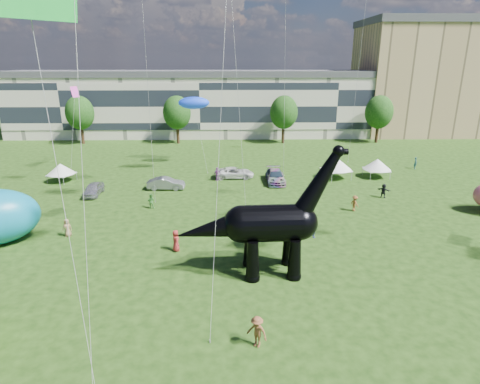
{
  "coord_description": "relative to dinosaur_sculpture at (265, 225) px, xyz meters",
  "views": [
    {
      "loc": [
        -1.82,
        -22.75,
        15.17
      ],
      "look_at": [
        -1.17,
        8.0,
        5.0
      ],
      "focal_mm": 30.0,
      "sensor_mm": 36.0,
      "label": 1
    }
  ],
  "objects": [
    {
      "name": "tree_far_left",
      "position": [
        -30.54,
        49.03,
        2.53
      ],
      "size": [
        5.2,
        5.2,
        9.44
      ],
      "color": "#382314",
      "rests_on": "ground"
    },
    {
      "name": "dinosaur_sculpture",
      "position": [
        0.0,
        0.0,
        0.0
      ],
      "size": [
        12.2,
        3.48,
        9.97
      ],
      "rotation": [
        0.0,
        0.0,
        0.05
      ],
      "color": "black",
      "rests_on": "ground"
    },
    {
      "name": "tree_mid_right",
      "position": [
        7.46,
        49.03,
        2.53
      ],
      "size": [
        5.2,
        5.2,
        9.44
      ],
      "color": "#382314",
      "rests_on": "ground"
    },
    {
      "name": "car_dark",
      "position": [
        3.26,
        23.01,
        -2.95
      ],
      "size": [
        2.32,
        5.61,
        1.62
      ],
      "primitive_type": "imported",
      "rotation": [
        0.0,
        0.0,
        0.01
      ],
      "color": "#595960",
      "rests_on": "ground"
    },
    {
      "name": "car_white",
      "position": [
        -2.0,
        25.22,
        -3.05
      ],
      "size": [
        5.23,
        2.5,
        1.44
      ],
      "primitive_type": "imported",
      "rotation": [
        0.0,
        0.0,
        1.59
      ],
      "color": "silver",
      "rests_on": "ground"
    },
    {
      "name": "car_silver",
      "position": [
        -18.65,
        18.34,
        -3.04
      ],
      "size": [
        1.76,
        4.26,
        1.45
      ],
      "primitive_type": "imported",
      "rotation": [
        0.0,
        0.0,
        0.01
      ],
      "color": "silver",
      "rests_on": "ground"
    },
    {
      "name": "gazebo_left",
      "position": [
        -24.59,
        24.04,
        -2.07
      ],
      "size": [
        4.35,
        4.35,
        2.41
      ],
      "rotation": [
        0.0,
        0.0,
        -0.31
      ],
      "color": "silver",
      "rests_on": "ground"
    },
    {
      "name": "terrace_row",
      "position": [
        -8.54,
        58.03,
        2.24
      ],
      "size": [
        78.0,
        11.0,
        12.0
      ],
      "primitive_type": "cube",
      "color": "beige",
      "rests_on": "ground"
    },
    {
      "name": "car_grey",
      "position": [
        -10.45,
        20.41,
        -3.02
      ],
      "size": [
        4.57,
        1.7,
        1.49
      ],
      "primitive_type": "imported",
      "rotation": [
        0.0,
        0.0,
        1.54
      ],
      "color": "gray",
      "rests_on": "ground"
    },
    {
      "name": "ground",
      "position": [
        -0.54,
        -3.97,
        -3.76
      ],
      "size": [
        220.0,
        220.0,
        0.0
      ],
      "primitive_type": "plane",
      "color": "#16330C",
      "rests_on": "ground"
    },
    {
      "name": "gazebo_near",
      "position": [
        11.58,
        24.84,
        -1.77
      ],
      "size": [
        5.1,
        5.1,
        2.84
      ],
      "rotation": [
        0.0,
        0.0,
        0.3
      ],
      "color": "white",
      "rests_on": "ground"
    },
    {
      "name": "gazebo_far",
      "position": [
        17.21,
        25.21,
        -1.97
      ],
      "size": [
        3.88,
        3.88,
        2.55
      ],
      "rotation": [
        0.0,
        0.0,
        0.06
      ],
      "color": "white",
      "rests_on": "ground"
    },
    {
      "name": "tree_far_right",
      "position": [
        25.46,
        49.03,
        2.53
      ],
      "size": [
        5.2,
        5.2,
        9.44
      ],
      "color": "#382314",
      "rests_on": "ground"
    },
    {
      "name": "visitors",
      "position": [
        -1.63,
        10.2,
        -2.89
      ],
      "size": [
        55.12,
        38.71,
        1.9
      ],
      "color": "black",
      "rests_on": "ground"
    },
    {
      "name": "tree_mid_left",
      "position": [
        -12.54,
        49.03,
        2.53
      ],
      "size": [
        5.2,
        5.2,
        9.44
      ],
      "color": "#382314",
      "rests_on": "ground"
    },
    {
      "name": "apartment_block",
      "position": [
        39.46,
        61.03,
        7.24
      ],
      "size": [
        28.0,
        18.0,
        22.0
      ],
      "primitive_type": "cube",
      "color": "tan",
      "rests_on": "ground"
    }
  ]
}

